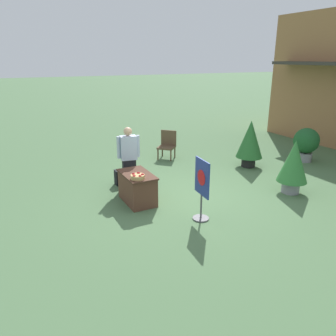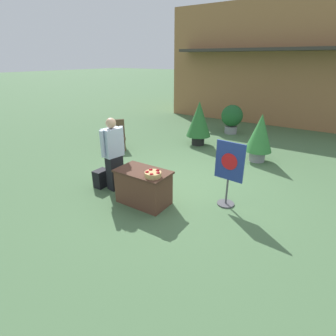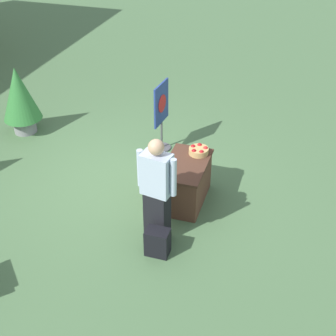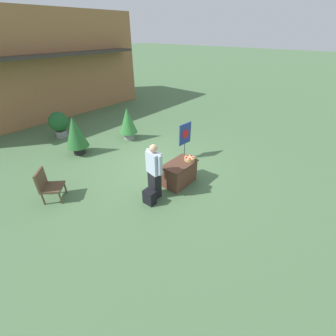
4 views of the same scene
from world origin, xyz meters
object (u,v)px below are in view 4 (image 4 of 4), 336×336
(apple_basket, at_px, (190,158))
(potted_plant_far_left, at_px, (59,123))
(display_table, at_px, (179,173))
(poster_board, at_px, (185,139))
(potted_plant_near_left, at_px, (75,133))
(potted_plant_far_right, at_px, (128,122))
(patio_chair, at_px, (48,184))
(person_visitor, at_px, (154,171))
(backpack, at_px, (150,197))

(apple_basket, height_order, potted_plant_far_left, potted_plant_far_left)
(display_table, bearing_deg, poster_board, 30.93)
(apple_basket, height_order, poster_board, poster_board)
(potted_plant_near_left, distance_m, potted_plant_far_right, 2.27)
(potted_plant_far_left, height_order, potted_plant_far_right, potted_plant_far_right)
(potted_plant_far_left, bearing_deg, poster_board, -69.90)
(apple_basket, height_order, patio_chair, patio_chair)
(apple_basket, distance_m, potted_plant_far_left, 6.56)
(person_visitor, relative_size, backpack, 3.99)
(backpack, relative_size, potted_plant_far_right, 0.30)
(person_visitor, distance_m, poster_board, 2.56)
(backpack, bearing_deg, potted_plant_far_left, 82.81)
(person_visitor, xyz_separation_m, patio_chair, (-2.05, 2.21, -0.34))
(person_visitor, relative_size, potted_plant_near_left, 1.11)
(potted_plant_far_right, bearing_deg, patio_chair, -161.48)
(patio_chair, bearing_deg, display_table, 7.08)
(patio_chair, bearing_deg, person_visitor, -1.90)
(patio_chair, bearing_deg, apple_basket, 8.72)
(person_visitor, height_order, patio_chair, person_visitor)
(apple_basket, xyz_separation_m, poster_board, (1.14, 1.01, -0.04))
(display_table, distance_m, potted_plant_far_left, 6.41)
(display_table, distance_m, potted_plant_far_right, 4.05)
(display_table, distance_m, apple_basket, 0.56)
(apple_basket, bearing_deg, potted_plant_far_left, 97.62)
(potted_plant_far_left, bearing_deg, patio_chair, -121.85)
(person_visitor, height_order, backpack, person_visitor)
(apple_basket, xyz_separation_m, patio_chair, (-3.36, 2.49, -0.28))
(backpack, height_order, poster_board, poster_board)
(apple_basket, relative_size, poster_board, 0.24)
(backpack, distance_m, potted_plant_near_left, 4.30)
(apple_basket, relative_size, potted_plant_far_right, 0.23)
(poster_board, bearing_deg, person_visitor, -68.14)
(display_table, height_order, backpack, display_table)
(apple_basket, distance_m, potted_plant_near_left, 4.58)
(poster_board, height_order, potted_plant_far_right, potted_plant_far_right)
(display_table, relative_size, person_visitor, 0.67)
(person_visitor, xyz_separation_m, potted_plant_far_right, (2.26, 3.65, -0.06))
(potted_plant_near_left, bearing_deg, poster_board, -54.45)
(apple_basket, xyz_separation_m, potted_plant_far_right, (0.94, 3.93, 0.00))
(patio_chair, distance_m, potted_plant_far_left, 4.73)
(display_table, xyz_separation_m, potted_plant_far_right, (1.28, 3.81, 0.43))
(potted_plant_far_right, bearing_deg, person_visitor, -121.75)
(patio_chair, xyz_separation_m, potted_plant_near_left, (2.09, 1.91, 0.35))
(patio_chair, relative_size, potted_plant_far_left, 0.84)
(display_table, height_order, person_visitor, person_visitor)
(backpack, bearing_deg, person_visitor, 18.64)
(backpack, height_order, potted_plant_near_left, potted_plant_near_left)
(backpack, height_order, patio_chair, patio_chair)
(person_visitor, xyz_separation_m, poster_board, (2.46, 0.72, -0.10))
(person_visitor, bearing_deg, display_table, -0.00)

